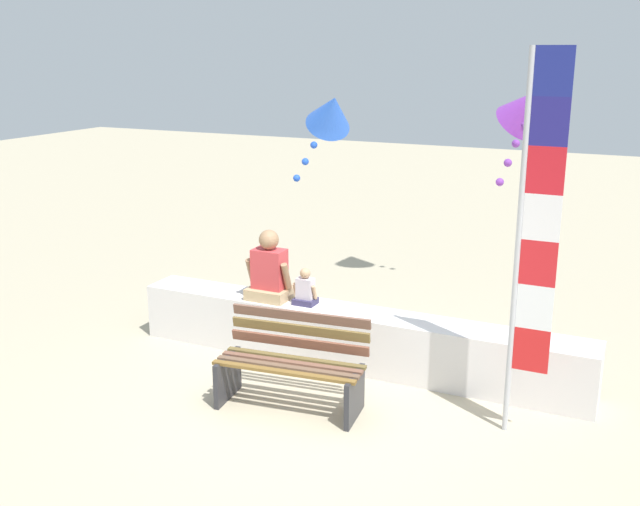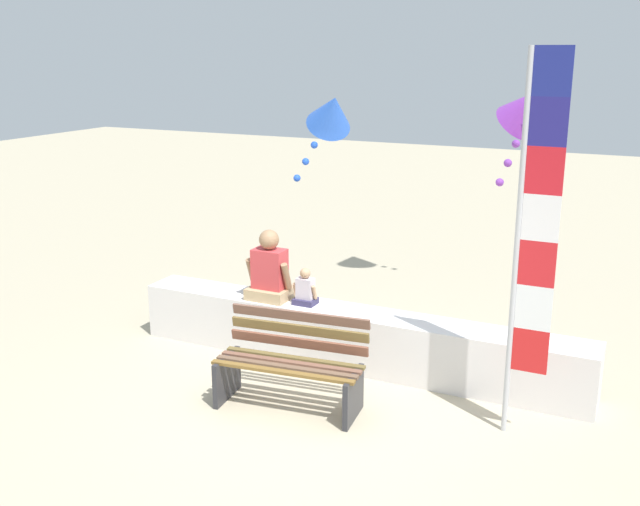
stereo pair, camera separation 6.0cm
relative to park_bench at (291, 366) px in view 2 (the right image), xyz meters
name	(u,v)px [view 2 (the right image)]	position (x,y,z in m)	size (l,w,h in m)	color
ground_plane	(307,407)	(0.17, 0.01, -0.41)	(40.00, 40.00, 0.00)	#B6AA8D
seawall_ledge	(353,338)	(0.17, 1.11, -0.09)	(5.09, 0.50, 0.63)	silver
park_bench	(291,366)	(0.00, 0.00, 0.00)	(1.48, 0.76, 0.88)	brown
person_adult	(270,272)	(-0.84, 1.09, 0.54)	(0.52, 0.38, 0.80)	tan
person_child	(305,290)	(-0.39, 1.09, 0.39)	(0.27, 0.20, 0.41)	#342F53
flag_banner	(531,231)	(2.09, 0.39, 1.47)	(0.36, 0.05, 3.38)	#B7B7BC
kite_blue	(331,112)	(-0.36, 1.69, 2.27)	(0.81, 0.82, 1.08)	blue
kite_purple	(532,106)	(1.78, 1.73, 2.40)	(0.85, 0.77, 1.11)	purple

